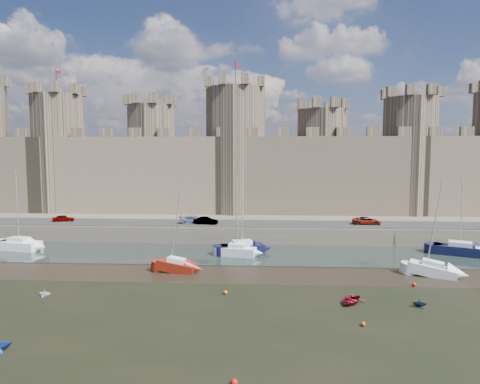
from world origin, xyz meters
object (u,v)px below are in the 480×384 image
(car_0, at_px, (63,218))
(sailboat_0, at_px, (19,244))
(sailboat_1, at_px, (242,248))
(car_3, at_px, (367,221))
(car_2, at_px, (194,220))
(car_1, at_px, (206,221))
(sailboat_4, at_px, (176,265))
(sailboat_5, at_px, (433,269))
(sailboat_3, at_px, (460,249))
(sailboat_2, at_px, (237,250))

(car_0, relative_size, sailboat_0, 0.29)
(sailboat_1, bearing_deg, car_3, 12.99)
(car_2, bearing_deg, car_0, 85.39)
(sailboat_0, bearing_deg, car_0, 90.79)
(car_1, bearing_deg, sailboat_4, -173.53)
(car_2, xyz_separation_m, sailboat_0, (-23.12, -8.89, -2.28))
(car_0, relative_size, car_3, 0.75)
(sailboat_1, bearing_deg, sailboat_4, -143.20)
(car_3, xyz_separation_m, sailboat_4, (-25.81, -19.01, -2.35))
(car_0, xyz_separation_m, car_1, (23.32, -1.41, 0.05))
(car_0, distance_m, sailboat_1, 31.21)
(car_2, distance_m, sailboat_5, 34.97)
(car_1, distance_m, sailboat_0, 26.53)
(sailboat_4, bearing_deg, car_2, 102.31)
(car_3, distance_m, sailboat_4, 32.14)
(car_1, relative_size, car_2, 0.83)
(sailboat_0, distance_m, sailboat_3, 60.12)
(sailboat_5, bearing_deg, sailboat_2, -175.88)
(sailboat_5, bearing_deg, sailboat_4, -156.74)
(sailboat_0, bearing_deg, sailboat_3, 11.86)
(sailboat_0, xyz_separation_m, sailboat_1, (31.24, -0.47, 0.02))
(car_0, xyz_separation_m, sailboat_4, (22.38, -19.14, -2.31))
(sailboat_3, xyz_separation_m, sailboat_5, (-7.33, -10.02, -0.08))
(car_3, bearing_deg, car_0, 93.19)
(car_3, relative_size, sailboat_1, 0.38)
(sailboat_0, distance_m, sailboat_1, 31.25)
(sailboat_1, relative_size, sailboat_5, 1.07)
(car_1, relative_size, sailboat_2, 0.35)
(car_1, height_order, sailboat_1, sailboat_1)
(car_2, relative_size, sailboat_0, 0.39)
(sailboat_2, relative_size, sailboat_3, 0.93)
(sailboat_1, bearing_deg, sailboat_5, -37.77)
(car_0, height_order, car_2, car_2)
(sailboat_5, bearing_deg, sailboat_0, -166.94)
(car_3, distance_m, sailboat_5, 19.35)
(sailboat_0, xyz_separation_m, sailboat_5, (52.79, -9.47, -0.10))
(car_1, xyz_separation_m, sailboat_1, (6.13, -8.72, -2.23))
(car_3, relative_size, sailboat_4, 0.42)
(car_3, xyz_separation_m, sailboat_3, (10.14, -8.98, -2.26))
(car_2, relative_size, sailboat_4, 0.43)
(sailboat_2, bearing_deg, car_0, 170.09)
(sailboat_3, bearing_deg, sailboat_0, -154.86)
(car_0, relative_size, car_1, 0.89)
(sailboat_1, bearing_deg, car_0, 145.92)
(sailboat_1, bearing_deg, car_2, 115.85)
(car_0, height_order, sailboat_0, sailboat_0)
(car_1, relative_size, sailboat_1, 0.32)
(sailboat_0, bearing_deg, sailboat_4, -10.08)
(sailboat_0, bearing_deg, car_3, 22.14)
(sailboat_2, xyz_separation_m, sailboat_3, (29.47, 2.34, 0.02))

